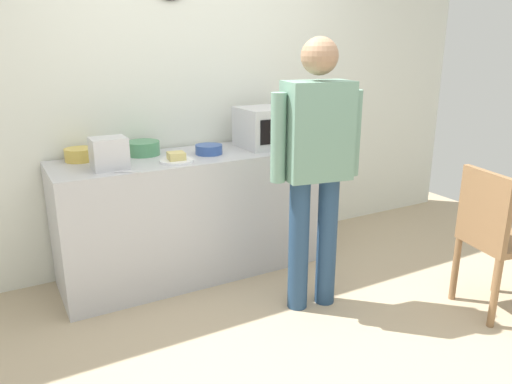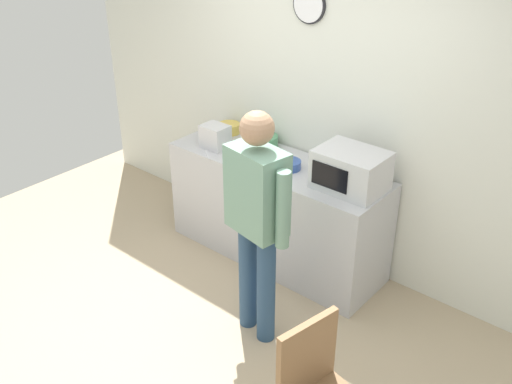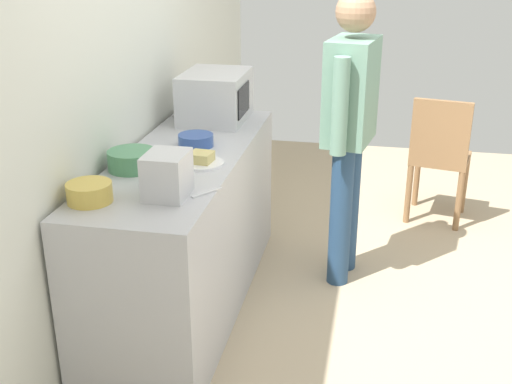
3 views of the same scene
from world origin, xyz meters
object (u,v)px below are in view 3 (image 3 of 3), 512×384
microwave (215,96)px  cereal_bowl (89,192)px  person_standing (350,119)px  salad_bowl (196,140)px  mixing_bowl (132,160)px  sandwich_plate (201,161)px  toaster (167,175)px  spoon_utensil (207,193)px  fork_utensil (176,118)px  wooden_chair (440,154)px

microwave → cereal_bowl: bearing=171.7°
person_standing → microwave: bearing=77.3°
salad_bowl → mixing_bowl: (-0.42, 0.20, 0.02)m
cereal_bowl → person_standing: bearing=-40.9°
microwave → sandwich_plate: bearing=-170.4°
toaster → person_standing: 1.30m
toaster → spoon_utensil: bearing=-68.4°
microwave → person_standing: bearing=-102.7°
cereal_bowl → mixing_bowl: (0.43, -0.03, 0.01)m
fork_utensil → spoon_utensil: same height
toaster → fork_utensil: bearing=16.3°
microwave → toaster: (-1.27, -0.11, -0.05)m
microwave → fork_utensil: bearing=96.9°
microwave → wooden_chair: bearing=-62.5°
salad_bowl → person_standing: bearing=-66.5°
fork_utensil → wooden_chair: size_ratio=0.18×
spoon_utensil → person_standing: size_ratio=0.10×
sandwich_plate → cereal_bowl: 0.66m
wooden_chair → fork_utensil: bearing=114.7°
sandwich_plate → salad_bowl: (0.29, 0.11, 0.01)m
sandwich_plate → spoon_utensil: 0.39m
spoon_utensil → person_standing: person_standing is taller
cereal_bowl → fork_utensil: cereal_bowl is taller
toaster → wooden_chair: toaster is taller
mixing_bowl → toaster: (-0.30, -0.29, 0.05)m
sandwich_plate → salad_bowl: bearing=21.4°
microwave → salad_bowl: 0.56m
salad_bowl → person_standing: size_ratio=0.11×
salad_bowl → fork_utensil: size_ratio=1.14×
salad_bowl → spoon_utensil: (-0.66, -0.24, -0.03)m
wooden_chair → mixing_bowl: bearing=136.6°
cereal_bowl → wooden_chair: 2.75m
sandwich_plate → salad_bowl: 0.31m
cereal_bowl → spoon_utensil: cereal_bowl is taller
microwave → spoon_utensil: bearing=-167.3°
cereal_bowl → spoon_utensil: size_ratio=1.17×
cereal_bowl → wooden_chair: size_ratio=0.21×
fork_utensil → sandwich_plate: bearing=-153.9°
microwave → toaster: bearing=-175.1°
mixing_bowl → fork_utensil: (0.94, 0.08, -0.04)m
fork_utensil → toaster: bearing=-163.7°
mixing_bowl → sandwich_plate: bearing=-67.1°
sandwich_plate → wooden_chair: (1.59, -1.31, -0.40)m
person_standing → toaster: bearing=145.8°
toaster → spoon_utensil: toaster is taller
person_standing → wooden_chair: person_standing is taller
spoon_utensil → salad_bowl: bearing=20.2°
wooden_chair → toaster: bearing=146.4°
sandwich_plate → toaster: 0.44m
cereal_bowl → person_standing: person_standing is taller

